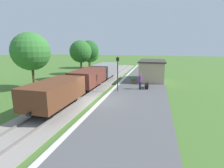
# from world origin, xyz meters

# --- Properties ---
(ground_plane) EXTENTS (160.00, 160.00, 0.00)m
(ground_plane) POSITION_xyz_m (0.00, 0.00, 0.00)
(ground_plane) COLOR #47702D
(platform_slab) EXTENTS (6.00, 60.00, 0.25)m
(platform_slab) POSITION_xyz_m (3.20, 0.00, 0.12)
(platform_slab) COLOR #565659
(platform_slab) RESTS_ON ground
(platform_edge_stripe) EXTENTS (0.36, 60.00, 0.01)m
(platform_edge_stripe) POSITION_xyz_m (0.40, 0.00, 0.25)
(platform_edge_stripe) COLOR silver
(platform_edge_stripe) RESTS_ON platform_slab
(track_ballast) EXTENTS (3.80, 60.00, 0.12)m
(track_ballast) POSITION_xyz_m (-2.40, 0.00, 0.06)
(track_ballast) COLOR gray
(track_ballast) RESTS_ON ground
(rail_near) EXTENTS (0.07, 60.00, 0.14)m
(rail_near) POSITION_xyz_m (-1.68, 0.00, 0.19)
(rail_near) COLOR slate
(rail_near) RESTS_ON track_ballast
(rail_far) EXTENTS (0.07, 60.00, 0.14)m
(rail_far) POSITION_xyz_m (-3.12, 0.00, 0.19)
(rail_far) COLOR slate
(rail_far) RESTS_ON track_ballast
(freight_train) EXTENTS (2.50, 19.40, 2.12)m
(freight_train) POSITION_xyz_m (-2.40, 3.95, 1.40)
(freight_train) COLOR brown
(freight_train) RESTS_ON rail_near
(station_hut) EXTENTS (3.50, 5.80, 2.78)m
(station_hut) POSITION_xyz_m (4.40, 10.89, 1.65)
(station_hut) COLOR tan
(station_hut) RESTS_ON platform_slab
(bench_near_hut) EXTENTS (0.42, 1.50, 0.91)m
(bench_near_hut) POSITION_xyz_m (4.11, 5.69, 0.72)
(bench_near_hut) COLOR #422819
(bench_near_hut) RESTS_ON platform_slab
(bench_down_platform) EXTENTS (0.42, 1.50, 0.91)m
(bench_down_platform) POSITION_xyz_m (4.11, 15.84, 0.72)
(bench_down_platform) COLOR #422819
(bench_down_platform) RESTS_ON platform_slab
(person_waiting) EXTENTS (0.36, 0.44, 1.71)m
(person_waiting) POSITION_xyz_m (3.32, 5.08, 1.18)
(person_waiting) COLOR black
(person_waiting) RESTS_ON platform_slab
(potted_planter) EXTENTS (0.64, 0.64, 0.92)m
(potted_planter) POSITION_xyz_m (2.13, 8.09, 0.72)
(potted_planter) COLOR brown
(potted_planter) RESTS_ON platform_slab
(lamp_post_near) EXTENTS (0.28, 0.28, 3.70)m
(lamp_post_near) POSITION_xyz_m (1.03, 3.81, 2.80)
(lamp_post_near) COLOR #193823
(lamp_post_near) RESTS_ON platform_slab
(tree_trackside_mid) EXTENTS (4.29, 4.29, 6.51)m
(tree_trackside_mid) POSITION_xyz_m (-8.93, 3.07, 4.36)
(tree_trackside_mid) COLOR #4C3823
(tree_trackside_mid) RESTS_ON ground
(tree_trackside_far) EXTENTS (3.26, 3.26, 5.81)m
(tree_trackside_far) POSITION_xyz_m (-5.99, 10.04, 4.16)
(tree_trackside_far) COLOR #4C3823
(tree_trackside_far) RESTS_ON ground
(tree_field_left) EXTENTS (3.43, 3.43, 5.95)m
(tree_field_left) POSITION_xyz_m (-6.74, 15.10, 4.22)
(tree_field_left) COLOR #4C3823
(tree_field_left) RESTS_ON ground
(tree_field_distant) EXTENTS (4.50, 4.50, 5.78)m
(tree_field_distant) POSITION_xyz_m (-9.93, 23.43, 3.52)
(tree_field_distant) COLOR #4C3823
(tree_field_distant) RESTS_ON ground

